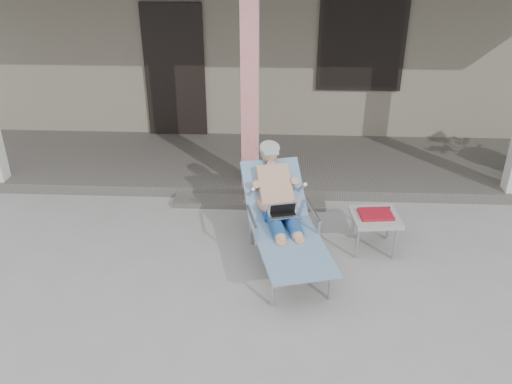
{
  "coord_description": "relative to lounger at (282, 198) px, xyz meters",
  "views": [
    {
      "loc": [
        0.39,
        -4.43,
        3.5
      ],
      "look_at": [
        0.15,
        0.6,
        0.85
      ],
      "focal_mm": 38.0,
      "sensor_mm": 36.0,
      "label": 1
    }
  ],
  "objects": [
    {
      "name": "ground",
      "position": [
        -0.43,
        -0.71,
        -0.73
      ],
      "size": [
        60.0,
        60.0,
        0.0
      ],
      "primitive_type": "plane",
      "color": "#9E9E99",
      "rests_on": "ground"
    },
    {
      "name": "house",
      "position": [
        -0.43,
        5.78,
        0.94
      ],
      "size": [
        10.4,
        5.4,
        3.3
      ],
      "color": "gray",
      "rests_on": "ground"
    },
    {
      "name": "porch_deck",
      "position": [
        -0.43,
        2.29,
        -0.65
      ],
      "size": [
        10.0,
        2.0,
        0.15
      ],
      "primitive_type": "cube",
      "color": "#605B56",
      "rests_on": "ground"
    },
    {
      "name": "porch_step",
      "position": [
        -0.43,
        1.14,
        -0.69
      ],
      "size": [
        2.0,
        0.3,
        0.07
      ],
      "primitive_type": "cube",
      "color": "#605B56",
      "rests_on": "ground"
    },
    {
      "name": "lounger",
      "position": [
        0.0,
        0.0,
        0.0
      ],
      "size": [
        1.08,
        1.89,
        1.18
      ],
      "rotation": [
        0.0,
        0.0,
        0.24
      ],
      "color": "#B7B7BC",
      "rests_on": "ground"
    },
    {
      "name": "side_table",
      "position": [
        1.06,
        0.17,
        -0.33
      ],
      "size": [
        0.57,
        0.57,
        0.47
      ],
      "rotation": [
        0.0,
        0.0,
        0.11
      ],
      "color": "#A8A8A3",
      "rests_on": "ground"
    }
  ]
}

